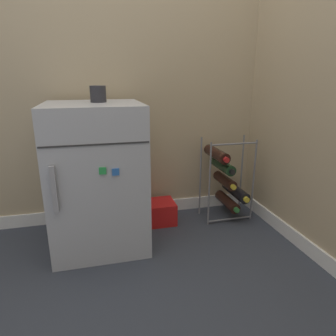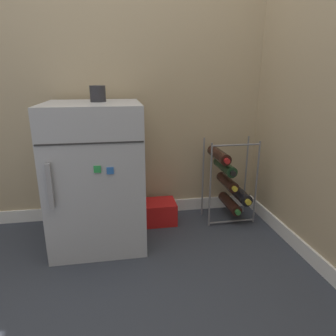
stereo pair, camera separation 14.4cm
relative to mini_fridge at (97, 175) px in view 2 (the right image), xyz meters
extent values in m
plane|color=#333842|center=(0.20, -0.36, -0.43)|extent=(14.00, 14.00, 0.00)
cube|color=tan|center=(0.20, 0.36, 0.82)|extent=(6.93, 0.06, 2.50)
cube|color=white|center=(0.20, 0.32, -0.38)|extent=(6.93, 0.01, 0.09)
cube|color=#B7BABF|center=(0.00, 0.00, 0.00)|extent=(0.54, 0.54, 0.85)
cube|color=#2D2D2D|center=(0.00, -0.27, 0.25)|extent=(0.53, 0.00, 0.01)
cube|color=#9E9EA3|center=(-0.21, -0.29, 0.04)|extent=(0.02, 0.02, 0.24)
cube|color=blue|center=(0.09, -0.27, 0.10)|extent=(0.04, 0.01, 0.04)
cube|color=green|center=(0.03, -0.27, 0.12)|extent=(0.04, 0.01, 0.04)
cylinder|color=slate|center=(0.73, 0.04, -0.13)|extent=(0.01, 0.01, 0.59)
cylinder|color=slate|center=(1.06, 0.04, -0.13)|extent=(0.01, 0.01, 0.59)
cylinder|color=slate|center=(0.73, 0.21, -0.13)|extent=(0.01, 0.01, 0.59)
cylinder|color=slate|center=(1.06, 0.21, -0.13)|extent=(0.01, 0.01, 0.59)
cylinder|color=slate|center=(0.89, 0.04, -0.41)|extent=(0.33, 0.01, 0.01)
cylinder|color=slate|center=(0.89, 0.04, 0.14)|extent=(0.33, 0.01, 0.01)
cylinder|color=black|center=(0.91, 0.13, -0.31)|extent=(0.07, 0.28, 0.07)
cylinder|color=#2D7033|center=(0.91, -0.03, -0.31)|extent=(0.04, 0.02, 0.04)
cylinder|color=black|center=(0.97, 0.13, -0.24)|extent=(0.08, 0.30, 0.08)
cylinder|color=gold|center=(0.97, -0.04, -0.24)|extent=(0.04, 0.02, 0.04)
cylinder|color=black|center=(0.88, 0.13, -0.14)|extent=(0.07, 0.25, 0.07)
cylinder|color=gold|center=(0.88, -0.01, -0.14)|extent=(0.03, 0.02, 0.03)
cylinder|color=#19381E|center=(0.86, 0.13, -0.03)|extent=(0.07, 0.28, 0.07)
cylinder|color=black|center=(0.86, -0.03, -0.03)|extent=(0.03, 0.02, 0.03)
cylinder|color=black|center=(0.81, 0.13, 0.06)|extent=(0.07, 0.29, 0.07)
cylinder|color=red|center=(0.81, -0.03, 0.06)|extent=(0.04, 0.02, 0.04)
cube|color=red|center=(0.40, 0.16, -0.35)|extent=(0.22, 0.20, 0.15)
cylinder|color=#28282D|center=(0.04, 0.04, 0.47)|extent=(0.09, 0.09, 0.09)
camera|label=1|loc=(-0.01, -1.73, 0.56)|focal=32.00mm
camera|label=2|loc=(0.13, -1.76, 0.56)|focal=32.00mm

